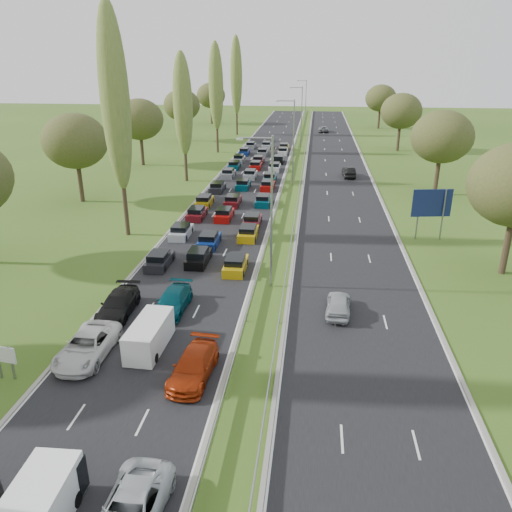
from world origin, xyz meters
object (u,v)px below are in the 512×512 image
(near_car_2, at_px, (87,346))
(near_car_3, at_px, (118,304))
(info_sign, at_px, (4,358))
(direction_sign, at_px, (432,205))
(white_van_rear, at_px, (150,334))

(near_car_2, xyz_separation_m, near_car_3, (-0.23, 5.66, -0.02))
(near_car_2, bearing_deg, near_car_3, 92.57)
(near_car_2, distance_m, info_sign, 4.55)
(near_car_2, distance_m, direction_sign, 35.46)
(near_car_3, relative_size, info_sign, 2.49)
(direction_sign, bearing_deg, near_car_2, -135.32)
(info_sign, relative_size, direction_sign, 0.40)
(near_car_2, relative_size, info_sign, 2.68)
(white_van_rear, xyz_separation_m, direction_sign, (21.65, 23.26, 2.60))
(info_sign, bearing_deg, direction_sign, 43.67)
(white_van_rear, bearing_deg, direction_sign, 48.79)
(near_car_3, distance_m, info_sign, 9.00)
(near_car_3, xyz_separation_m, white_van_rear, (3.72, -4.07, 0.19))
(near_car_2, xyz_separation_m, direction_sign, (25.14, 24.86, 2.77))
(near_car_2, bearing_deg, white_van_rear, 24.81)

